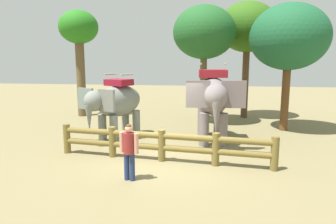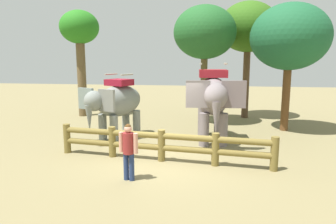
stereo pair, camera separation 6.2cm
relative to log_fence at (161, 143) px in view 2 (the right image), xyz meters
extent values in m
plane|color=olive|center=(0.00, 0.06, -0.61)|extent=(60.00, 60.00, 0.00)
cylinder|color=brown|center=(-3.50, 0.39, -0.08)|extent=(0.24, 0.24, 1.05)
cylinder|color=brown|center=(-1.75, 0.19, -0.08)|extent=(0.24, 0.24, 1.05)
cylinder|color=brown|center=(0.00, 0.00, -0.08)|extent=(0.24, 0.24, 1.05)
cylinder|color=brown|center=(1.75, -0.19, -0.08)|extent=(0.24, 0.24, 1.05)
cylinder|color=brown|center=(3.50, -0.39, -0.08)|extent=(0.24, 0.24, 1.05)
cylinder|color=brown|center=(0.00, 0.00, -0.16)|extent=(7.03, 0.98, 0.20)
cylinder|color=brown|center=(0.00, 0.00, 0.24)|extent=(7.03, 0.98, 0.20)
cylinder|color=gray|center=(-2.28, 1.95, -0.05)|extent=(0.33, 0.33, 1.11)
cylinder|color=gray|center=(-2.84, 2.18, -0.05)|extent=(0.33, 0.33, 1.11)
cylinder|color=gray|center=(-1.70, 3.33, -0.05)|extent=(0.33, 0.33, 1.11)
cylinder|color=gray|center=(-2.26, 3.57, -0.05)|extent=(0.33, 0.33, 1.11)
ellipsoid|color=gray|center=(-2.27, 2.76, 0.99)|extent=(1.98, 2.73, 1.30)
ellipsoid|color=gray|center=(-2.84, 1.39, 1.15)|extent=(0.97, 1.04, 0.79)
cube|color=gray|center=(-2.30, 1.28, 1.20)|extent=(0.73, 0.39, 0.83)
cube|color=gray|center=(-3.29, 1.70, 1.20)|extent=(0.73, 0.39, 0.83)
cone|color=gray|center=(-2.95, 1.12, 0.52)|extent=(0.30, 0.30, 1.02)
cube|color=maroon|center=(-2.27, 2.76, 1.77)|extent=(1.19, 1.13, 0.26)
cylinder|color=#A59E8C|center=(-1.88, 2.59, 2.10)|extent=(0.35, 0.72, 0.06)
cylinder|color=#A59E8C|center=(-2.66, 2.92, 2.10)|extent=(0.35, 0.72, 0.06)
cylinder|color=slate|center=(2.02, 2.08, 0.04)|extent=(0.39, 0.39, 1.29)
cylinder|color=slate|center=(1.31, 2.02, 0.04)|extent=(0.39, 0.39, 1.29)
cylinder|color=slate|center=(1.89, 3.82, 0.04)|extent=(0.39, 0.39, 1.29)
cylinder|color=slate|center=(1.18, 3.76, 0.04)|extent=(0.39, 0.39, 1.29)
ellipsoid|color=slate|center=(1.60, 2.92, 1.25)|extent=(1.51, 3.00, 1.51)
ellipsoid|color=slate|center=(1.73, 1.21, 1.44)|extent=(0.90, 1.03, 0.92)
cube|color=slate|center=(2.35, 1.38, 1.49)|extent=(0.87, 0.20, 0.97)
cube|color=slate|center=(1.10, 1.28, 1.49)|extent=(0.87, 0.20, 0.97)
cone|color=slate|center=(1.76, 0.87, 0.70)|extent=(0.34, 0.34, 1.18)
cube|color=maroon|center=(1.60, 2.92, 2.15)|extent=(1.17, 1.05, 0.30)
cylinder|color=#A59E8C|center=(2.09, 2.96, 2.54)|extent=(0.14, 0.87, 0.08)
cylinder|color=#A59E8C|center=(1.11, 2.88, 2.54)|extent=(0.14, 0.87, 0.08)
cylinder|color=navy|center=(-0.53, -1.77, -0.22)|extent=(0.15, 0.15, 0.76)
cylinder|color=navy|center=(-0.69, -1.74, -0.22)|extent=(0.15, 0.15, 0.76)
cylinder|color=maroon|center=(-0.61, -1.76, 0.45)|extent=(0.36, 0.36, 0.59)
cylinder|color=tan|center=(-0.39, -1.80, 0.47)|extent=(0.12, 0.12, 0.56)
cylinder|color=tan|center=(-0.83, -1.71, 0.47)|extent=(0.12, 0.12, 0.56)
sphere|color=tan|center=(-0.61, -1.76, 0.85)|extent=(0.21, 0.21, 0.21)
sphere|color=#593819|center=(-0.61, -1.76, 0.91)|extent=(0.16, 0.16, 0.16)
cylinder|color=brown|center=(-6.06, 7.51, 1.66)|extent=(0.51, 0.51, 4.54)
ellipsoid|color=#24701A|center=(-6.06, 7.51, 4.55)|extent=(2.23, 2.23, 1.90)
cylinder|color=brown|center=(1.12, 6.45, 1.30)|extent=(0.35, 0.35, 3.81)
ellipsoid|color=#1F5825|center=(1.12, 6.45, 4.07)|extent=(3.17, 3.17, 2.69)
cylinder|color=brown|center=(4.98, 5.27, 1.07)|extent=(0.36, 0.36, 3.36)
ellipsoid|color=#1B5731|center=(4.98, 5.27, 3.72)|extent=(3.52, 3.52, 2.99)
cylinder|color=brown|center=(3.44, 8.39, 1.50)|extent=(0.38, 0.38, 4.21)
ellipsoid|color=#305D16|center=(3.44, 8.39, 4.49)|extent=(3.25, 3.25, 2.77)
camera|label=1|loc=(1.62, -9.59, 2.69)|focal=32.74mm
camera|label=2|loc=(1.68, -9.58, 2.69)|focal=32.74mm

